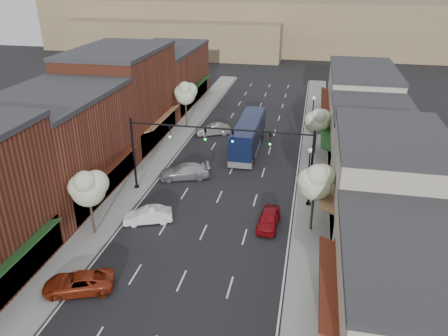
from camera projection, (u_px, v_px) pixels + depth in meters
The scene contains 28 objects.
ground at pixel (197, 247), 32.77m from camera, with size 160.00×160.00×0.00m, color black.
sidewalk_left at pixel (168, 147), 50.74m from camera, with size 2.80×73.00×0.15m, color gray.
sidewalk_right at pixel (315, 159), 47.66m from camera, with size 2.80×73.00×0.15m, color gray.
curb_left at pixel (179, 148), 50.48m from camera, with size 0.25×73.00×0.17m, color gray.
curb_right at pixel (302, 158), 47.92m from camera, with size 0.25×73.00×0.17m, color gray.
bldg_left_midnear at pixel (58, 146), 38.77m from camera, with size 10.14×14.10×9.40m.
bldg_left_midfar at pixel (122, 96), 50.91m from camera, with size 10.14×14.10×10.90m.
bldg_left_far at pixel (166, 76), 65.66m from camera, with size 10.14×18.10×8.40m.
bldg_right_near at pixel (411, 294), 23.71m from camera, with size 9.14×12.10×5.90m.
bldg_right_midnear at pixel (386, 182), 33.96m from camera, with size 9.14×12.10×7.90m.
bldg_right_midfar at pixel (369, 137), 44.95m from camera, with size 9.14×12.10×6.40m.
bldg_right_far at pixel (360, 97), 57.19m from camera, with size 9.14×16.10×7.40m.
hill_far at pixel (288, 24), 110.32m from camera, with size 120.00×30.00×12.00m, color #7A6647.
hill_near at pixel (179, 36), 105.06m from camera, with size 50.00×20.00×8.00m, color #7A6647.
signal_mast_right at pixel (284, 155), 36.92m from camera, with size 8.22×0.46×7.00m.
signal_mast_left at pixel (158, 145), 38.98m from camera, with size 8.22×0.46×7.00m.
tree_right_near at pixel (316, 181), 32.89m from camera, with size 2.85×2.65×5.95m.
tree_right_far at pixel (318, 120), 47.31m from camera, with size 2.85×2.65×5.43m.
tree_left_near at pixel (88, 187), 32.47m from camera, with size 2.85×2.65×5.69m.
tree_left_far at pixel (186, 93), 55.44m from camera, with size 2.85×2.65×6.13m.
lamp_post_near at pixel (309, 163), 39.43m from camera, with size 0.44×0.44×4.44m.
lamp_post_far at pixel (313, 108), 54.99m from camera, with size 0.44×0.44×4.44m.
coach_bus at pixel (248, 135), 49.47m from camera, with size 2.61×11.49×3.51m.
red_hatchback at pixel (269, 219), 35.08m from camera, with size 1.60×3.97×1.35m, color maroon.
parked_car_a at pixel (79, 283), 28.08m from camera, with size 2.08×4.51×1.25m, color maroon.
parked_car_b at pixel (148, 215), 35.66m from camera, with size 1.38×3.95×1.30m, color white.
parked_car_c at pixel (185, 171), 43.14m from camera, with size 2.04×5.01×1.46m, color #A8A8AD.
parked_car_e at pixel (213, 129), 54.41m from camera, with size 1.48×4.24×1.40m, color gray.
Camera 1 is at (7.50, -26.31, 19.10)m, focal length 35.00 mm.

